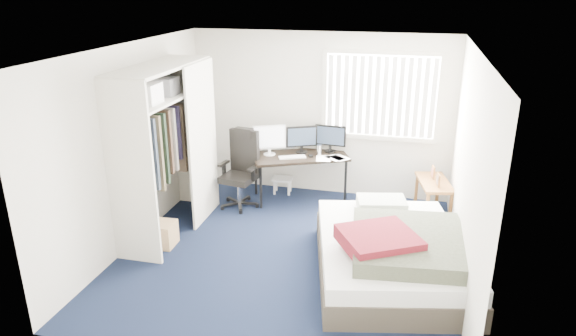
{
  "coord_description": "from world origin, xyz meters",
  "views": [
    {
      "loc": [
        1.35,
        -5.47,
        3.2
      ],
      "look_at": [
        -0.09,
        0.4,
        0.98
      ],
      "focal_mm": 32.0,
      "sensor_mm": 36.0,
      "label": 1
    }
  ],
  "objects_px": {
    "office_chair": "(241,177)",
    "nightstand": "(434,186)",
    "bed": "(392,253)",
    "desk": "(300,152)"
  },
  "relations": [
    {
      "from": "office_chair",
      "to": "nightstand",
      "type": "xyz_separation_m",
      "value": [
        2.78,
        0.24,
        0.03
      ]
    },
    {
      "from": "desk",
      "to": "nightstand",
      "type": "bearing_deg",
      "value": -7.01
    },
    {
      "from": "nightstand",
      "to": "bed",
      "type": "height_order",
      "value": "nightstand"
    },
    {
      "from": "nightstand",
      "to": "office_chair",
      "type": "bearing_deg",
      "value": -175.13
    },
    {
      "from": "office_chair",
      "to": "bed",
      "type": "height_order",
      "value": "office_chair"
    },
    {
      "from": "office_chair",
      "to": "bed",
      "type": "relative_size",
      "value": 0.48
    },
    {
      "from": "office_chair",
      "to": "nightstand",
      "type": "distance_m",
      "value": 2.79
    },
    {
      "from": "bed",
      "to": "office_chair",
      "type": "bearing_deg",
      "value": 146.95
    },
    {
      "from": "nightstand",
      "to": "bed",
      "type": "bearing_deg",
      "value": -105.47
    },
    {
      "from": "office_chair",
      "to": "nightstand",
      "type": "bearing_deg",
      "value": 4.87
    }
  ]
}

